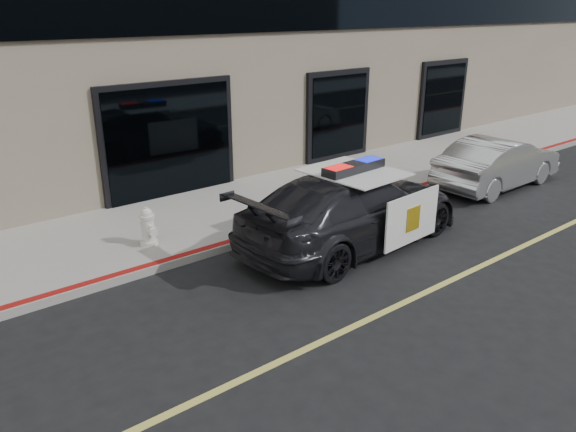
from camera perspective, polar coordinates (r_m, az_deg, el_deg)
ground at (r=9.74m, az=13.89°, el=-7.52°), size 120.00×120.00×0.00m
sidewalk_n at (r=13.21m, az=-4.22°, el=1.04°), size 60.00×3.50×0.15m
police_car at (r=11.08m, az=6.55°, el=0.76°), size 2.79×5.41×1.68m
silver_sedan at (r=15.62m, az=20.56°, el=5.10°), size 1.49×4.03×1.32m
fire_hydrant at (r=11.08m, az=-14.04°, el=-1.11°), size 0.34×0.48×0.76m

